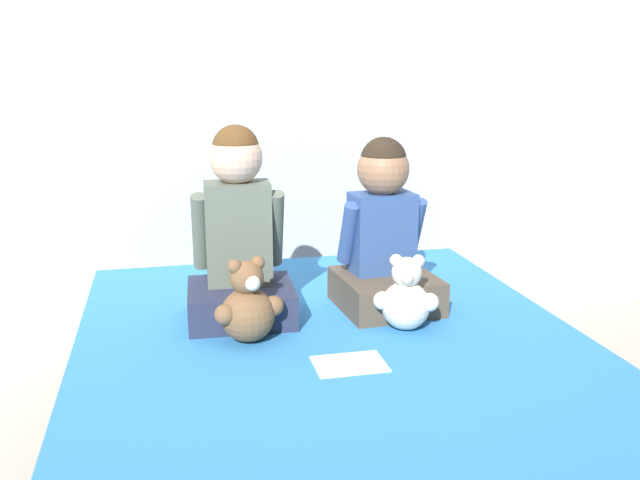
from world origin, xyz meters
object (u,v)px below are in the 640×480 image
at_px(child_on_left, 239,238).
at_px(child_on_right, 384,236).
at_px(bed, 338,404).
at_px(teddy_bear_held_by_right_child, 406,298).
at_px(teddy_bear_held_by_left_child, 248,307).
at_px(sign_card, 350,364).

bearing_deg(child_on_left, child_on_right, 2.86).
bearing_deg(bed, teddy_bear_held_by_right_child, 20.08).
xyz_separation_m(child_on_left, child_on_right, (0.52, 0.00, -0.02)).
bearing_deg(child_on_left, teddy_bear_held_by_left_child, -87.53).
bearing_deg(sign_card, child_on_left, 119.84).
bearing_deg(teddy_bear_held_by_left_child, teddy_bear_held_by_right_child, -17.16).
bearing_deg(child_on_left, teddy_bear_held_by_right_child, -21.98).
relative_size(bed, sign_card, 9.72).
height_order(teddy_bear_held_by_left_child, sign_card, teddy_bear_held_by_left_child).
bearing_deg(sign_card, child_on_right, 61.94).
xyz_separation_m(child_on_right, teddy_bear_held_by_right_child, (0.00, -0.24, -0.15)).
distance_m(bed, sign_card, 0.24).
bearing_deg(teddy_bear_held_by_right_child, child_on_right, 108.96).
height_order(child_on_right, teddy_bear_held_by_right_child, child_on_right).
bearing_deg(teddy_bear_held_by_right_child, bed, -141.42).
relative_size(child_on_left, teddy_bear_held_by_right_child, 2.59).
bearing_deg(teddy_bear_held_by_right_child, teddy_bear_held_by_left_child, -163.16).
relative_size(child_on_left, teddy_bear_held_by_left_child, 2.41).
height_order(bed, child_on_left, child_on_left).
bearing_deg(child_on_right, sign_card, -122.85).
distance_m(bed, teddy_bear_held_by_right_child, 0.41).
xyz_separation_m(teddy_bear_held_by_left_child, sign_card, (0.27, -0.24, -0.11)).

